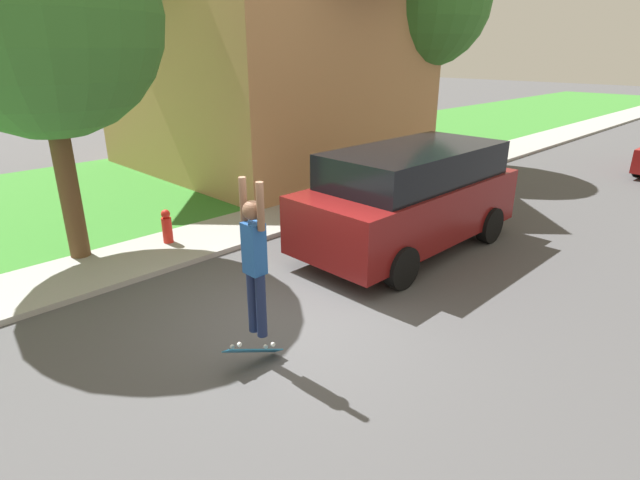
{
  "coord_description": "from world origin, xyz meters",
  "views": [
    {
      "loc": [
        5.06,
        -4.32,
        3.78
      ],
      "look_at": [
        0.09,
        0.62,
        1.09
      ],
      "focal_mm": 28.0,
      "sensor_mm": 36.0,
      "label": 1
    }
  ],
  "objects_px": {
    "lawn_tree_far": "(424,0)",
    "skateboarder": "(254,258)",
    "fire_hydrant": "(167,227)",
    "suv_parked": "(411,196)",
    "lawn_tree_near": "(36,15)",
    "skateboard": "(253,350)"
  },
  "relations": [
    {
      "from": "lawn_tree_near",
      "to": "skateboard",
      "type": "bearing_deg",
      "value": 2.93
    },
    {
      "from": "suv_parked",
      "to": "fire_hydrant",
      "type": "height_order",
      "value": "suv_parked"
    },
    {
      "from": "suv_parked",
      "to": "skateboard",
      "type": "distance_m",
      "value": 4.86
    },
    {
      "from": "lawn_tree_near",
      "to": "skateboard",
      "type": "relative_size",
      "value": 8.67
    },
    {
      "from": "skateboarder",
      "to": "skateboard",
      "type": "relative_size",
      "value": 2.8
    },
    {
      "from": "skateboarder",
      "to": "fire_hydrant",
      "type": "relative_size",
      "value": 2.91
    },
    {
      "from": "lawn_tree_far",
      "to": "skateboarder",
      "type": "relative_size",
      "value": 3.6
    },
    {
      "from": "lawn_tree_far",
      "to": "suv_parked",
      "type": "height_order",
      "value": "lawn_tree_far"
    },
    {
      "from": "suv_parked",
      "to": "skateboarder",
      "type": "distance_m",
      "value": 4.65
    },
    {
      "from": "lawn_tree_far",
      "to": "skateboarder",
      "type": "bearing_deg",
      "value": -63.83
    },
    {
      "from": "skateboard",
      "to": "lawn_tree_far",
      "type": "bearing_deg",
      "value": 116.09
    },
    {
      "from": "suv_parked",
      "to": "skateboard",
      "type": "relative_size",
      "value": 6.84
    },
    {
      "from": "skateboarder",
      "to": "fire_hydrant",
      "type": "bearing_deg",
      "value": 165.41
    },
    {
      "from": "lawn_tree_near",
      "to": "lawn_tree_far",
      "type": "distance_m",
      "value": 11.67
    },
    {
      "from": "lawn_tree_near",
      "to": "lawn_tree_far",
      "type": "height_order",
      "value": "lawn_tree_far"
    },
    {
      "from": "fire_hydrant",
      "to": "suv_parked",
      "type": "bearing_deg",
      "value": 44.27
    },
    {
      "from": "lawn_tree_near",
      "to": "fire_hydrant",
      "type": "xyz_separation_m",
      "value": [
        0.55,
        1.54,
        -3.86
      ]
    },
    {
      "from": "fire_hydrant",
      "to": "lawn_tree_far",
      "type": "bearing_deg",
      "value": 96.26
    },
    {
      "from": "lawn_tree_near",
      "to": "fire_hydrant",
      "type": "bearing_deg",
      "value": 70.17
    },
    {
      "from": "lawn_tree_near",
      "to": "skateboarder",
      "type": "relative_size",
      "value": 3.09
    },
    {
      "from": "suv_parked",
      "to": "skateboarder",
      "type": "height_order",
      "value": "skateboarder"
    },
    {
      "from": "skateboarder",
      "to": "skateboard",
      "type": "distance_m",
      "value": 1.23
    }
  ]
}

